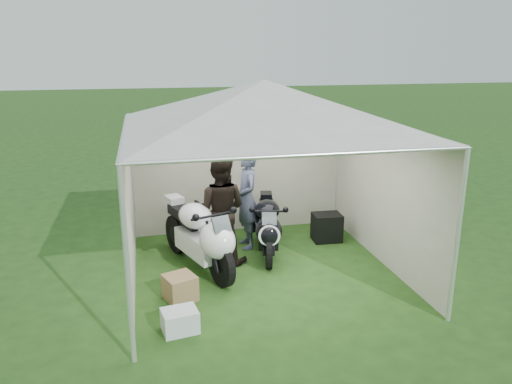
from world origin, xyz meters
TOP-DOWN VIEW (x-y plane):
  - ground at (0.00, 0.00)m, footprint 80.00×80.00m
  - canopy_tent at (-0.00, 0.03)m, footprint 5.66×5.66m
  - motorcycle_white at (-0.96, 0.26)m, footprint 1.05×2.14m
  - motorcycle_black at (0.23, 0.66)m, footprint 0.68×1.91m
  - paddock_stand at (0.41, 1.52)m, footprint 0.40×0.30m
  - person_dark_jacket at (-0.60, 0.54)m, footprint 1.07×0.96m
  - person_blue_jacket at (-0.04, 1.09)m, footprint 0.46×0.67m
  - equipment_box at (1.45, 1.04)m, footprint 0.53×0.44m
  - crate_0 at (-1.44, -1.48)m, footprint 0.48×0.40m
  - crate_1 at (-1.37, -0.64)m, footprint 0.52×0.52m

SIDE VIEW (x-z plane):
  - ground at x=0.00m, z-range 0.00..0.00m
  - paddock_stand at x=0.41m, z-range 0.00..0.27m
  - crate_0 at x=-1.44m, z-range 0.00..0.29m
  - crate_1 at x=-1.37m, z-range 0.00..0.36m
  - equipment_box at x=1.45m, z-range 0.00..0.51m
  - motorcycle_black at x=0.23m, z-range 0.06..1.00m
  - motorcycle_white at x=-0.96m, z-range 0.06..1.16m
  - person_blue_jacket at x=-0.04m, z-range 0.00..1.77m
  - person_dark_jacket at x=-0.60m, z-range 0.00..1.81m
  - canopy_tent at x=0.00m, z-range 1.08..4.08m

